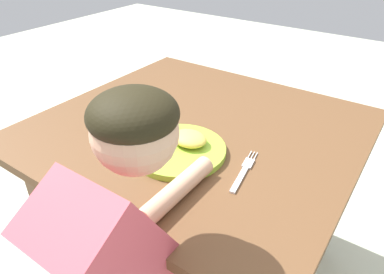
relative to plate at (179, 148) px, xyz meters
The scene contains 6 objects.
ground_plane 0.73m from the plate, 106.52° to the left, with size 8.00×8.00×0.00m, color beige.
dining_table 0.20m from the plate, 106.52° to the left, with size 1.01×0.96×0.69m.
plate is the anchor object (origin of this frame).
fork 0.20m from the plate, ahead, with size 0.05×0.20×0.01m.
spoon 0.23m from the plate, 156.62° to the left, with size 0.05×0.22×0.02m.
napkin 0.26m from the plate, 151.30° to the left, with size 0.12×0.14×0.00m, color white.
Camera 1 is at (0.56, -0.83, 1.27)m, focal length 32.76 mm.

